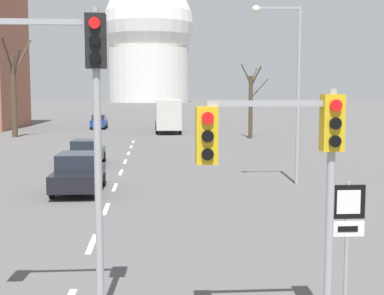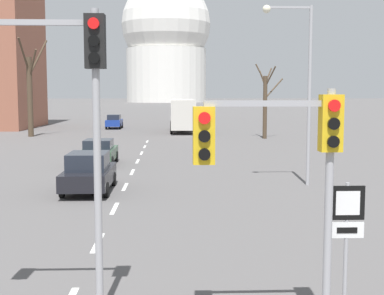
{
  "view_description": "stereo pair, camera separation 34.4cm",
  "coord_description": "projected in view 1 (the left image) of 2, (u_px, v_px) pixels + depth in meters",
  "views": [
    {
      "loc": [
        1.74,
        -3.01,
        4.21
      ],
      "look_at": [
        2.48,
        7.27,
        3.15
      ],
      "focal_mm": 50.0,
      "sensor_mm": 36.0,
      "label": 1
    },
    {
      "loc": [
        2.08,
        -3.03,
        4.21
      ],
      "look_at": [
        2.48,
        7.27,
        3.15
      ],
      "focal_mm": 50.0,
      "sensor_mm": 36.0,
      "label": 2
    }
  ],
  "objects": [
    {
      "name": "lane_stripe_9",
      "position": [
        133.0,
        142.0,
        46.2
      ],
      "size": [
        0.16,
        2.0,
        0.01
      ],
      "primitive_type": "cube",
      "color": "silver",
      "rests_on": "ground_plane"
    },
    {
      "name": "lane_stripe_5",
      "position": [
        121.0,
        172.0,
        28.34
      ],
      "size": [
        0.16,
        2.0,
        0.01
      ],
      "primitive_type": "cube",
      "color": "silver",
      "rests_on": "ground_plane"
    },
    {
      "name": "lane_stripe_3",
      "position": [
        106.0,
        209.0,
        19.41
      ],
      "size": [
        0.16,
        2.0,
        0.01
      ],
      "primitive_type": "cube",
      "color": "silver",
      "rests_on": "ground_plane"
    },
    {
      "name": "street_lamp_right",
      "position": [
        290.0,
        76.0,
        24.13
      ],
      "size": [
        2.26,
        0.36,
        8.07
      ],
      "color": "#9E9EA3",
      "rests_on": "ground_plane"
    },
    {
      "name": "sedan_mid_centre",
      "position": [
        87.0,
        152.0,
        31.01
      ],
      "size": [
        1.9,
        4.15,
        1.51
      ],
      "color": "#2D4C33",
      "rests_on": "ground_plane"
    },
    {
      "name": "sedan_far_left",
      "position": [
        168.0,
        118.0,
        74.16
      ],
      "size": [
        1.69,
        4.42,
        1.56
      ],
      "color": "slate",
      "rests_on": "ground_plane"
    },
    {
      "name": "lane_stripe_8",
      "position": [
        131.0,
        147.0,
        41.74
      ],
      "size": [
        0.16,
        2.0,
        0.01
      ],
      "primitive_type": "cube",
      "color": "silver",
      "rests_on": "ground_plane"
    },
    {
      "name": "route_sign_post",
      "position": [
        347.0,
        229.0,
        9.38
      ],
      "size": [
        0.6,
        0.08,
        2.66
      ],
      "color": "#9E9EA3",
      "rests_on": "ground_plane"
    },
    {
      "name": "sedan_near_left",
      "position": [
        99.0,
        122.0,
        62.68
      ],
      "size": [
        1.77,
        4.27,
        1.66
      ],
      "color": "navy",
      "rests_on": "ground_plane"
    },
    {
      "name": "bare_tree_left_near",
      "position": [
        14.0,
        91.0,
        50.55
      ],
      "size": [
        1.94,
        3.65,
        9.36
      ],
      "color": "#473828",
      "rests_on": "ground_plane"
    },
    {
      "name": "capitol_dome",
      "position": [
        149.0,
        41.0,
        239.83
      ],
      "size": [
        39.92,
        39.92,
        56.38
      ],
      "color": "silver",
      "rests_on": "ground_plane"
    },
    {
      "name": "bare_tree_right_near",
      "position": [
        251.0,
        102.0,
        49.25
      ],
      "size": [
        2.84,
        3.05,
        6.85
      ],
      "color": "#473828",
      "rests_on": "ground_plane"
    },
    {
      "name": "sedan_near_right",
      "position": [
        79.0,
        173.0,
        22.58
      ],
      "size": [
        1.95,
        4.41,
        1.7
      ],
      "color": "black",
      "rests_on": "ground_plane"
    },
    {
      "name": "lane_stripe_4",
      "position": [
        115.0,
        187.0,
        23.88
      ],
      "size": [
        0.16,
        2.0,
        0.01
      ],
      "primitive_type": "cube",
      "color": "silver",
      "rests_on": "ground_plane"
    },
    {
      "name": "traffic_signal_centre_tall",
      "position": [
        53.0,
        85.0,
        9.49
      ],
      "size": [
        2.62,
        0.34,
        5.7
      ],
      "color": "#9E9EA3",
      "rests_on": "ground_plane"
    },
    {
      "name": "traffic_signal_near_right",
      "position": [
        286.0,
        150.0,
        9.02
      ],
      "size": [
        2.5,
        0.34,
        4.28
      ],
      "color": "#9E9EA3",
      "rests_on": "ground_plane"
    },
    {
      "name": "lane_stripe_2",
      "position": [
        92.0,
        244.0,
        14.95
      ],
      "size": [
        0.16,
        2.0,
        0.01
      ],
      "primitive_type": "cube",
      "color": "silver",
      "rests_on": "ground_plane"
    },
    {
      "name": "lane_stripe_6",
      "position": [
        125.0,
        161.0,
        32.81
      ],
      "size": [
        0.16,
        2.0,
        0.01
      ],
      "primitive_type": "cube",
      "color": "silver",
      "rests_on": "ground_plane"
    },
    {
      "name": "lane_stripe_7",
      "position": [
        129.0,
        153.0,
        37.27
      ],
      "size": [
        0.16,
        2.0,
        0.01
      ],
      "primitive_type": "cube",
      "color": "silver",
      "rests_on": "ground_plane"
    },
    {
      "name": "city_bus",
      "position": [
        168.0,
        113.0,
        57.89
      ],
      "size": [
        2.66,
        10.8,
        3.48
      ],
      "color": "beige",
      "rests_on": "ground_plane"
    }
  ]
}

